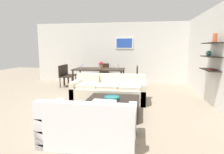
{
  "coord_description": "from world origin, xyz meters",
  "views": [
    {
      "loc": [
        1.1,
        -5.09,
        1.57
      ],
      "look_at": [
        0.24,
        0.2,
        0.75
      ],
      "focal_mm": 30.4,
      "sensor_mm": 36.0,
      "label": 1
    }
  ],
  "objects": [
    {
      "name": "dining_chair_right_far",
      "position": [
        0.79,
        2.54,
        0.5
      ],
      "size": [
        0.44,
        0.44,
        0.88
      ],
      "color": "black",
      "rests_on": "ground"
    },
    {
      "name": "wine_glass_left_near",
      "position": [
        -1.35,
        2.19,
        0.85
      ],
      "size": [
        0.06,
        0.06,
        0.15
      ],
      "color": "silver",
      "rests_on": "dining_table"
    },
    {
      "name": "ground_plane",
      "position": [
        0.0,
        0.0,
        0.0
      ],
      "size": [
        18.0,
        18.0,
        0.0
      ],
      "primitive_type": "plane",
      "color": "gray"
    },
    {
      "name": "dining_table",
      "position": [
        -0.62,
        2.31,
        0.69
      ],
      "size": [
        2.01,
        0.99,
        0.75
      ],
      "color": "black",
      "rests_on": "ground"
    },
    {
      "name": "right_wall_shelf_unit",
      "position": [
        3.03,
        0.59,
        1.35
      ],
      "size": [
        0.34,
        8.2,
        2.7
      ],
      "color": "silver",
      "rests_on": "ground"
    },
    {
      "name": "wine_glass_left_far",
      "position": [
        -1.35,
        2.44,
        0.88
      ],
      "size": [
        0.08,
        0.08,
        0.19
      ],
      "color": "silver",
      "rests_on": "dining_table"
    },
    {
      "name": "wine_glass_right_far",
      "position": [
        0.11,
        2.44,
        0.88
      ],
      "size": [
        0.08,
        0.08,
        0.18
      ],
      "color": "silver",
      "rests_on": "dining_table"
    },
    {
      "name": "dining_chair_left_near",
      "position": [
        -2.04,
        2.09,
        0.5
      ],
      "size": [
        0.44,
        0.44,
        0.88
      ],
      "color": "black",
      "rests_on": "ground"
    },
    {
      "name": "dining_chair_right_near",
      "position": [
        0.79,
        2.09,
        0.5
      ],
      "size": [
        0.44,
        0.44,
        0.88
      ],
      "color": "black",
      "rests_on": "ground"
    },
    {
      "name": "sofa_beige",
      "position": [
        0.13,
        0.34,
        0.29
      ],
      "size": [
        2.15,
        0.9,
        0.78
      ],
      "color": "beige",
      "rests_on": "ground"
    },
    {
      "name": "coffee_table",
      "position": [
        0.43,
        -0.82,
        0.19
      ],
      "size": [
        1.21,
        1.07,
        0.38
      ],
      "color": "black",
      "rests_on": "ground"
    },
    {
      "name": "back_wall_unit",
      "position": [
        0.3,
        3.53,
        1.35
      ],
      "size": [
        8.4,
        0.09,
        2.7
      ],
      "color": "silver",
      "rests_on": "ground"
    },
    {
      "name": "centerpiece_vase",
      "position": [
        -0.55,
        2.31,
        0.91
      ],
      "size": [
        0.16,
        0.16,
        0.3
      ],
      "color": "olive",
      "rests_on": "dining_table"
    },
    {
      "name": "decorative_bowl",
      "position": [
        0.41,
        -0.87,
        0.42
      ],
      "size": [
        0.37,
        0.37,
        0.08
      ],
      "color": "#19666B",
      "rests_on": "coffee_table"
    },
    {
      "name": "dining_chair_left_far",
      "position": [
        -2.04,
        2.54,
        0.5
      ],
      "size": [
        0.44,
        0.44,
        0.88
      ],
      "color": "black",
      "rests_on": "ground"
    },
    {
      "name": "loveseat_white",
      "position": [
        0.25,
        -2.18,
        0.29
      ],
      "size": [
        1.53,
        0.9,
        0.78
      ],
      "color": "white",
      "rests_on": "ground"
    },
    {
      "name": "dining_chair_head",
      "position": [
        -0.62,
        3.22,
        0.5
      ],
      "size": [
        0.44,
        0.44,
        0.88
      ],
      "color": "black",
      "rests_on": "ground"
    }
  ]
}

